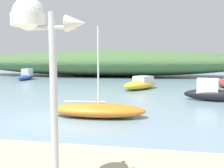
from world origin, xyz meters
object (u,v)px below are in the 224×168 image
at_px(motorboat_centre_water, 26,76).
at_px(sailboat_outer_mooring, 98,110).
at_px(mast_structure, 37,32).
at_px(motorboat_far_left, 141,84).
at_px(motorboat_mid_channel, 212,93).

bearing_deg(motorboat_centre_water, sailboat_outer_mooring, -52.80).
xyz_separation_m(mast_structure, motorboat_far_left, (0.48, 17.75, -2.55)).
distance_m(motorboat_mid_channel, motorboat_far_left, 7.15).
bearing_deg(mast_structure, motorboat_mid_channel, 67.09).
bearing_deg(mast_structure, motorboat_far_left, 88.45).
distance_m(mast_structure, sailboat_outer_mooring, 7.45).
bearing_deg(motorboat_far_left, motorboat_mid_channel, -48.20).
height_order(sailboat_outer_mooring, motorboat_centre_water, sailboat_outer_mooring).
bearing_deg(motorboat_mid_channel, sailboat_outer_mooring, -137.08).
xyz_separation_m(mast_structure, motorboat_mid_channel, (5.25, 12.42, -2.50)).
bearing_deg(motorboat_mid_channel, mast_structure, -112.91).
distance_m(mast_structure, motorboat_mid_channel, 13.72).
bearing_deg(motorboat_centre_water, motorboat_mid_channel, -32.82).
height_order(sailboat_outer_mooring, motorboat_mid_channel, sailboat_outer_mooring).
bearing_deg(sailboat_outer_mooring, motorboat_mid_channel, 42.92).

